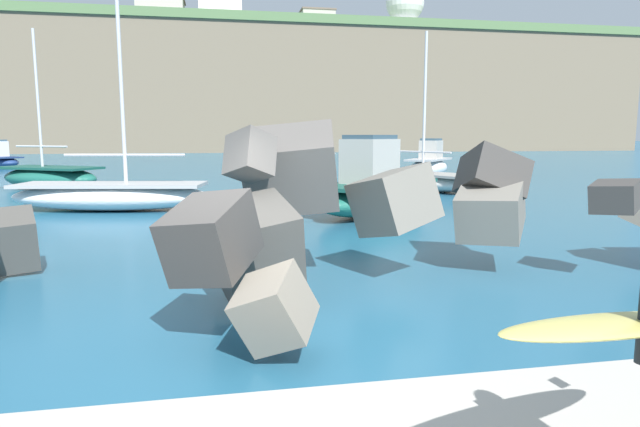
% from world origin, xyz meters
% --- Properties ---
extents(ground_plane, '(400.00, 400.00, 0.00)m').
position_xyz_m(ground_plane, '(0.00, 0.00, 0.00)').
color(ground_plane, '#235B7A').
extents(breakwater_jetty, '(32.55, 6.67, 2.72)m').
position_xyz_m(breakwater_jetty, '(3.54, 1.15, 1.15)').
color(breakwater_jetty, gray).
rests_on(breakwater_jetty, ground).
extents(boat_near_left, '(4.09, 4.48, 2.21)m').
position_xyz_m(boat_near_left, '(11.71, 23.09, 0.73)').
color(boat_near_left, white).
rests_on(boat_near_left, ground).
extents(boat_near_centre, '(4.05, 5.28, 6.71)m').
position_xyz_m(boat_near_centre, '(8.84, 15.93, 0.45)').
color(boat_near_centre, beige).
rests_on(boat_near_centre, ground).
extents(boat_mid_left, '(5.15, 4.96, 2.39)m').
position_xyz_m(boat_mid_left, '(4.53, 9.53, 0.74)').
color(boat_mid_left, '#1E6656').
rests_on(boat_mid_left, ground).
extents(boat_mid_centre, '(4.16, 4.26, 2.07)m').
position_xyz_m(boat_mid_centre, '(-15.92, 37.86, 0.64)').
color(boat_mid_centre, navy).
rests_on(boat_mid_centre, ground).
extents(boat_mid_right, '(6.55, 2.98, 7.00)m').
position_xyz_m(boat_mid_right, '(-3.44, 12.00, 0.49)').
color(boat_mid_right, white).
rests_on(boat_mid_right, ground).
extents(boat_far_left, '(3.23, 5.35, 2.05)m').
position_xyz_m(boat_far_left, '(8.17, 40.70, 0.66)').
color(boat_far_left, beige).
rests_on(boat_far_left, ground).
extents(boat_far_right, '(5.33, 4.39, 6.94)m').
position_xyz_m(boat_far_right, '(-7.45, 19.79, 0.56)').
color(boat_far_right, '#1E6656').
rests_on(boat_far_right, ground).
extents(mooring_buoy_middle, '(0.44, 0.44, 0.44)m').
position_xyz_m(mooring_buoy_middle, '(15.99, 21.77, 0.22)').
color(mooring_buoy_middle, '#E54C1E').
rests_on(mooring_buoy_middle, ground).
extents(headland_bluff, '(102.24, 34.90, 18.88)m').
position_xyz_m(headland_bluff, '(15.25, 87.21, 9.47)').
color(headland_bluff, '#756651').
rests_on(headland_bluff, ground).
extents(radar_dome, '(6.65, 6.65, 9.69)m').
position_xyz_m(radar_dome, '(32.75, 88.09, 23.99)').
color(radar_dome, silver).
rests_on(radar_dome, headland_bluff).
extents(station_building_west, '(6.15, 4.80, 5.85)m').
position_xyz_m(station_building_west, '(18.36, 94.30, 21.83)').
color(station_building_west, '#B2ADA3').
rests_on(station_building_west, headland_bluff).
extents(station_building_central, '(6.81, 8.16, 6.15)m').
position_xyz_m(station_building_central, '(0.97, 84.68, 21.97)').
color(station_building_central, silver).
rests_on(station_building_central, headland_bluff).
extents(station_building_east, '(7.26, 6.54, 4.40)m').
position_xyz_m(station_building_east, '(-8.01, 83.99, 21.10)').
color(station_building_east, '#B2ADA3').
rests_on(station_building_east, headland_bluff).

